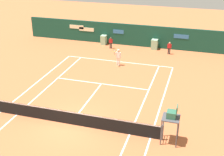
# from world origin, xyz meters

# --- Properties ---
(ground_plane) EXTENTS (80.00, 80.00, 0.01)m
(ground_plane) POSITION_xyz_m (-0.00, 0.58, 0.00)
(ground_plane) COLOR #BC6038
(tennis_net) EXTENTS (12.10, 0.10, 1.07)m
(tennis_net) POSITION_xyz_m (0.00, 0.00, 0.51)
(tennis_net) COLOR #4C4C51
(tennis_net) RESTS_ON ground_plane
(sponsor_back_wall) EXTENTS (25.00, 1.02, 2.43)m
(sponsor_back_wall) POSITION_xyz_m (-0.01, 16.97, 1.18)
(sponsor_back_wall) COLOR #144233
(sponsor_back_wall) RESTS_ON ground_plane
(umpire_chair) EXTENTS (1.00, 1.00, 2.49)m
(umpire_chair) POSITION_xyz_m (6.43, -0.02, 1.69)
(umpire_chair) COLOR #47474C
(umpire_chair) RESTS_ON ground_plane
(player_on_baseline) EXTENTS (0.63, 0.66, 1.81)m
(player_on_baseline) POSITION_xyz_m (0.22, 10.72, 0.96)
(player_on_baseline) COLOR white
(player_on_baseline) RESTS_ON ground_plane
(ball_kid_left_post) EXTENTS (0.42, 0.18, 1.27)m
(ball_kid_left_post) POSITION_xyz_m (-1.91, 15.29, 0.73)
(ball_kid_left_post) COLOR black
(ball_kid_left_post) RESTS_ON ground_plane
(ball_kid_centre_post) EXTENTS (0.44, 0.18, 1.32)m
(ball_kid_centre_post) POSITION_xyz_m (4.46, 15.29, 0.76)
(ball_kid_centre_post) COLOR black
(ball_kid_centre_post) RESTS_ON ground_plane
(tennis_ball_by_sideline) EXTENTS (0.07, 0.07, 0.07)m
(tennis_ball_by_sideline) POSITION_xyz_m (-3.45, 7.20, 0.03)
(tennis_ball_by_sideline) COLOR #CCE033
(tennis_ball_by_sideline) RESTS_ON ground_plane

